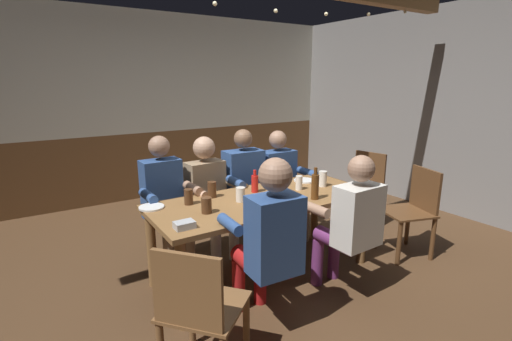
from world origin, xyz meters
The scene contains 26 objects.
ground_plane centered at (0.00, 0.00, 0.00)m, with size 7.12×7.12×0.00m, color #4C331E.
back_wall_upper centered at (0.00, 3.00, 1.82)m, with size 5.93×0.12×1.69m, color beige.
back_wall_wainscot centered at (0.00, 3.00, 0.49)m, with size 5.93×0.12×0.98m, color brown.
side_wall_concrete centered at (3.03, 0.00, 1.33)m, with size 0.12×5.89×2.67m, color gray.
dining_table centered at (0.00, 0.10, 0.63)m, with size 1.99×0.84×0.72m.
person_0 centered at (-0.67, 0.74, 0.67)m, with size 0.51×0.51×1.24m.
person_1 centered at (-0.22, 0.74, 0.66)m, with size 0.54×0.52×1.19m.
person_2 centered at (0.22, 0.76, 0.68)m, with size 0.55×0.53×1.23m.
person_3 centered at (0.67, 0.74, 0.65)m, with size 0.54×0.53×1.19m.
person_4 centered at (-0.39, -0.55, 0.69)m, with size 0.50×0.54×1.26m.
person_5 centered at (0.40, -0.55, 0.66)m, with size 0.52×0.52×1.19m.
chair_empty_near_right centered at (1.49, -0.37, 0.48)m, with size 0.55×0.55×0.88m.
chair_empty_near_left centered at (-1.02, -0.75, 0.48)m, with size 0.62×0.62×0.88m.
chair_empty_far_end centered at (1.69, 0.45, 0.48)m, with size 0.52×0.52×0.88m.
condiment_caddy centered at (-0.85, -0.16, 0.75)m, with size 0.14×0.10×0.05m, color #B2B7BC.
plate_0 centered at (0.65, 0.33, 0.73)m, with size 0.21×0.21×0.01m, color white.
plate_1 centered at (-0.91, 0.37, 0.73)m, with size 0.20×0.20×0.01m, color white.
bottle_0 centered at (0.35, -0.16, 0.84)m, with size 0.07×0.07×0.28m.
bottle_1 centered at (0.03, 0.29, 0.81)m, with size 0.06×0.06×0.21m.
pint_glass_0 centered at (-0.37, 0.37, 0.80)m, with size 0.08×0.08×0.14m, color #4C2D19.
pint_glass_1 centered at (-0.06, -0.16, 0.78)m, with size 0.08×0.08×0.12m, color #4C2D19.
pint_glass_2 centered at (-0.58, 0.03, 0.79)m, with size 0.08×0.08×0.13m, color #4C2D19.
pint_glass_3 centered at (-0.22, 0.13, 0.79)m, with size 0.08×0.08×0.12m, color white.
pint_glass_4 centered at (0.42, 0.13, 0.79)m, with size 0.06×0.06×0.13m, color white.
pint_glass_5 centered at (0.68, 0.10, 0.80)m, with size 0.08×0.08×0.15m, color white.
pint_glass_6 centered at (-0.62, 0.30, 0.79)m, with size 0.07×0.07×0.13m, color #4C2D19.
Camera 1 is at (-1.74, -2.47, 1.74)m, focal length 26.08 mm.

